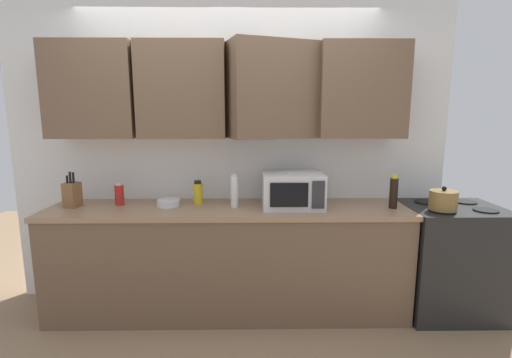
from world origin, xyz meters
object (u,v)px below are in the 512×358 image
Objects in this scene: bottle_white_jar at (234,191)px; kettle at (443,200)px; bottle_red_sauce at (119,194)px; knife_block at (72,194)px; bottle_yellow_mustard at (198,193)px; stove_range at (449,259)px; bottle_soy_dark at (394,192)px; bowl_ceramic_small at (169,203)px; microwave at (293,190)px.

kettle is at bearing -5.65° from bottle_white_jar.
bottle_red_sauce is (-0.95, 0.08, -0.04)m from bottle_white_jar.
bottle_yellow_mustard is (1.00, 0.09, -0.01)m from knife_block.
knife_block is (-3.09, 0.03, 0.55)m from stove_range.
bottle_white_jar reaches higher than bottle_soy_dark.
bottle_yellow_mustard is at bearing 160.51° from bottle_white_jar.
bottle_white_jar is 0.96m from bottle_red_sauce.
bottle_white_jar is 0.55m from bowl_ceramic_small.
knife_block is at bearing 179.22° from microwave.
bowl_ceramic_small is at bearing 177.04° from bottle_soy_dark.
bottle_soy_dark is (1.27, -0.06, -0.00)m from bottle_white_jar.
microwave reaches higher than bowl_ceramic_small.
bottle_red_sauce is at bearing 176.44° from bottle_soy_dark.
bottle_yellow_mustard is 0.33m from bottle_white_jar.
stove_range is 4.40× the size of kettle.
knife_block is at bearing 179.37° from bottle_white_jar.
kettle is 2.16m from bowl_ceramic_small.
stove_range is at bearing -3.53° from bottle_yellow_mustard.
bottle_soy_dark reaches higher than bottle_yellow_mustard.
bowl_ceramic_small is (-0.54, 0.04, -0.10)m from bottle_white_jar.
bottle_white_jar is (0.31, -0.11, 0.04)m from bottle_yellow_mustard.
kettle is at bearing -16.30° from bottle_soy_dark.
knife_block is 1.53× the size of bottle_red_sauce.
stove_range is 0.78m from bottle_soy_dark.
microwave is 1.78× the size of bottle_soy_dark.
bottle_white_jar is (-0.47, 0.01, -0.01)m from microwave.
bottle_white_jar is 1.50× the size of bowl_ceramic_small.
stove_range is at bearing 4.24° from bottle_soy_dark.
stove_range is at bearing -2.08° from bottle_red_sauce.
kettle and bottle_yellow_mustard have the same top height.
bottle_yellow_mustard is (-2.09, 0.13, 0.54)m from stove_range.
bottle_yellow_mustard is 0.72× the size of bottle_white_jar.
microwave is at bearing -3.61° from bottle_red_sauce.
microwave is at bearing 172.54° from kettle.
bottle_white_jar is (-1.61, 0.16, 0.04)m from kettle.
microwave is 1.75× the size of bottle_white_jar.
bottle_red_sauce is at bearing 176.39° from microwave.
bottle_white_jar reaches higher than bottle_yellow_mustard.
stove_range is at bearing 39.47° from kettle.
bottle_yellow_mustard is 1.04× the size of bottle_red_sauce.
bottle_yellow_mustard is at bearing 172.03° from kettle.
microwave is at bearing -0.78° from knife_block.
knife_block is 1.31m from bottle_white_jar.
bottle_yellow_mustard is 0.25m from bowl_ceramic_small.
microwave is 0.47m from bottle_white_jar.
bowl_ceramic_small is (-2.32, 0.05, 0.48)m from stove_range.
kettle is at bearing -140.53° from stove_range.
bowl_ceramic_small is at bearing 176.25° from bottle_white_jar.
kettle reaches higher than bowl_ceramic_small.
bottle_red_sauce is at bearing -177.37° from bottle_yellow_mustard.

